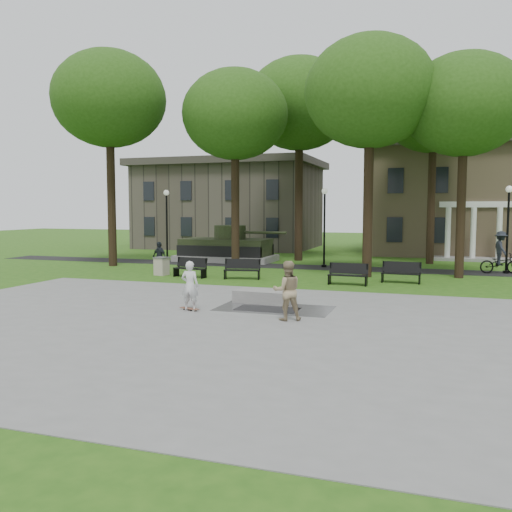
% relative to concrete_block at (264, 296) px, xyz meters
% --- Properties ---
extents(ground, '(120.00, 120.00, 0.00)m').
position_rel_concrete_block_xyz_m(ground, '(-0.83, 0.62, -0.24)').
color(ground, '#234D12').
rests_on(ground, ground).
extents(plaza, '(22.00, 16.00, 0.02)m').
position_rel_concrete_block_xyz_m(plaza, '(-0.83, -4.38, -0.23)').
color(plaza, gray).
rests_on(plaza, ground).
extents(footpath, '(44.00, 2.60, 0.01)m').
position_rel_concrete_block_xyz_m(footpath, '(-0.83, 12.62, -0.24)').
color(footpath, black).
rests_on(footpath, ground).
extents(building_right, '(17.00, 12.00, 8.60)m').
position_rel_concrete_block_xyz_m(building_right, '(9.17, 26.61, 4.10)').
color(building_right, '#9E8460').
rests_on(building_right, ground).
extents(building_left, '(15.00, 10.00, 7.20)m').
position_rel_concrete_block_xyz_m(building_left, '(-11.83, 27.12, 3.35)').
color(building_left, '#4C443D').
rests_on(building_left, ground).
extents(tree_0, '(6.80, 6.80, 12.97)m').
position_rel_concrete_block_xyz_m(tree_0, '(-12.83, 9.62, 9.78)').
color(tree_0, black).
rests_on(tree_0, ground).
extents(tree_1, '(6.20, 6.20, 11.63)m').
position_rel_concrete_block_xyz_m(tree_1, '(-5.33, 11.12, 8.71)').
color(tree_1, black).
rests_on(tree_1, ground).
extents(tree_2, '(6.60, 6.60, 12.16)m').
position_rel_concrete_block_xyz_m(tree_2, '(2.67, 9.12, 9.07)').
color(tree_2, black).
rests_on(tree_2, ground).
extents(tree_3, '(6.00, 6.00, 11.19)m').
position_rel_concrete_block_xyz_m(tree_3, '(7.17, 10.12, 8.35)').
color(tree_3, black).
rests_on(tree_3, ground).
extents(tree_4, '(7.20, 7.20, 13.50)m').
position_rel_concrete_block_xyz_m(tree_4, '(-2.83, 16.62, 10.15)').
color(tree_4, black).
rests_on(tree_4, ground).
extents(tree_5, '(6.40, 6.40, 12.44)m').
position_rel_concrete_block_xyz_m(tree_5, '(5.67, 17.12, 9.42)').
color(tree_5, black).
rests_on(tree_5, ground).
extents(lamp_left, '(0.36, 0.36, 4.73)m').
position_rel_concrete_block_xyz_m(lamp_left, '(-10.83, 12.92, 2.55)').
color(lamp_left, black).
rests_on(lamp_left, ground).
extents(lamp_mid, '(0.36, 0.36, 4.73)m').
position_rel_concrete_block_xyz_m(lamp_mid, '(-0.33, 12.92, 2.55)').
color(lamp_mid, black).
rests_on(lamp_mid, ground).
extents(lamp_right, '(0.36, 0.36, 4.73)m').
position_rel_concrete_block_xyz_m(lamp_right, '(9.67, 12.92, 2.55)').
color(lamp_right, black).
rests_on(lamp_right, ground).
extents(tank_monument, '(7.45, 3.40, 2.40)m').
position_rel_concrete_block_xyz_m(tank_monument, '(-7.29, 14.62, 0.61)').
color(tank_monument, gray).
rests_on(tank_monument, ground).
extents(puddle, '(2.20, 1.20, 0.00)m').
position_rel_concrete_block_xyz_m(puddle, '(0.51, -1.28, -0.22)').
color(puddle, black).
rests_on(puddle, plaza).
extents(concrete_block, '(2.26, 1.14, 0.45)m').
position_rel_concrete_block_xyz_m(concrete_block, '(0.00, 0.00, 0.00)').
color(concrete_block, gray).
rests_on(concrete_block, plaza).
extents(skateboard, '(0.80, 0.44, 0.07)m').
position_rel_concrete_block_xyz_m(skateboard, '(-1.97, -2.33, -0.19)').
color(skateboard, brown).
rests_on(skateboard, plaza).
extents(skateboarder, '(0.65, 0.44, 1.71)m').
position_rel_concrete_block_xyz_m(skateboarder, '(-1.93, -2.35, 0.63)').
color(skateboarder, silver).
rests_on(skateboarder, plaza).
extents(friend_watching, '(1.12, 1.03, 1.87)m').
position_rel_concrete_block_xyz_m(friend_watching, '(1.65, -2.86, 0.71)').
color(friend_watching, '#978361').
rests_on(friend_watching, plaza).
extents(pedestrian_walker, '(1.07, 0.72, 1.69)m').
position_rel_concrete_block_xyz_m(pedestrian_walker, '(-8.48, 7.53, 0.60)').
color(pedestrian_walker, black).
rests_on(pedestrian_walker, ground).
extents(cyclist, '(2.23, 1.32, 2.31)m').
position_rel_concrete_block_xyz_m(cyclist, '(9.35, 12.77, 0.70)').
color(cyclist, black).
rests_on(cyclist, ground).
extents(park_bench_0, '(1.85, 0.81, 1.00)m').
position_rel_concrete_block_xyz_m(park_bench_0, '(-5.91, 6.09, 0.28)').
color(park_bench_0, black).
rests_on(park_bench_0, ground).
extents(park_bench_1, '(1.85, 0.85, 1.00)m').
position_rel_concrete_block_xyz_m(park_bench_1, '(-3.11, 6.21, 0.28)').
color(park_bench_1, black).
rests_on(park_bench_1, ground).
extents(park_bench_2, '(1.82, 0.60, 1.00)m').
position_rel_concrete_block_xyz_m(park_bench_2, '(2.22, 5.79, 0.28)').
color(park_bench_2, black).
rests_on(park_bench_2, ground).
extents(park_bench_3, '(1.82, 0.63, 1.00)m').
position_rel_concrete_block_xyz_m(park_bench_3, '(4.50, 7.24, 0.28)').
color(park_bench_3, black).
rests_on(park_bench_3, ground).
extents(trash_bin, '(0.77, 0.77, 0.96)m').
position_rel_concrete_block_xyz_m(trash_bin, '(-7.71, 6.34, 0.24)').
color(trash_bin, '#B3A493').
rests_on(trash_bin, ground).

